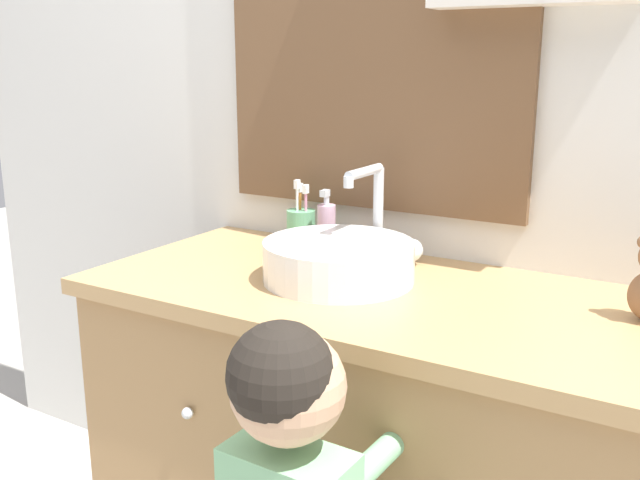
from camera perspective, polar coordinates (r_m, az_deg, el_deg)
name	(u,v)px	position (r m, az deg, el deg)	size (l,w,h in m)	color
wall_back	(441,58)	(1.69, 9.67, 14.15)	(3.20, 0.18, 2.50)	silver
vanity_counter	(370,465)	(1.66, 4.01, -17.54)	(1.22, 0.58, 0.83)	#A37A4C
sink_basin	(340,259)	(1.52, 1.64, -1.51)	(0.32, 0.37, 0.23)	white
toothbrush_holder	(301,227)	(1.79, -1.52, 1.07)	(0.07, 0.07, 0.17)	#66B27F
soap_dispenser	(326,227)	(1.73, 0.52, 1.02)	(0.04, 0.04, 0.16)	#CCA3BC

